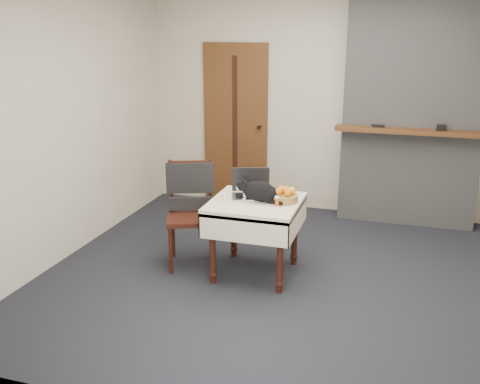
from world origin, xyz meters
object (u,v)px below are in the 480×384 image
Objects in this scene: laptop at (251,190)px; fruit_basket at (285,196)px; cream_jar at (225,197)px; door at (236,125)px; cat at (260,191)px; pill_bottle at (277,201)px; side_table at (255,213)px; chair at (191,198)px.

fruit_basket is at bearing -30.07° from laptop.
cream_jar is (-0.19, -0.18, -0.03)m from laptop.
door is at bearing 92.79° from laptop.
pill_bottle is at bearing -26.00° from cat.
side_table is 1.77× the size of cat.
side_table is 0.22m from laptop.
pill_bottle is (0.48, -0.01, 0.01)m from cream_jar.
cat reaches higher than pill_bottle.
cat is at bearing 11.91° from cream_jar.
chair is at bearing 170.48° from side_table.
pill_bottle reaches higher than cream_jar.
door reaches higher than cream_jar.
laptop is at bearing 146.55° from pill_bottle.
door is 2.24m from fruit_basket.
cat is 0.20m from pill_bottle.
side_table is at bearing -67.66° from door.
door reaches higher than fruit_basket.
cream_jar is 0.28× the size of fruit_basket.
cat is 0.22m from fruit_basket.
chair reaches higher than cat.
fruit_basket is at bearing -24.85° from chair.
laptop is at bearing 123.33° from side_table.
fruit_basket reaches higher than cream_jar.
pill_bottle is (0.29, -0.19, -0.02)m from laptop.
fruit_basket is (0.25, 0.05, 0.17)m from side_table.
door is at bearing 118.79° from fruit_basket.
chair is (-0.40, 0.18, -0.11)m from cream_jar.
laptop is at bearing 44.05° from cream_jar.
laptop is (0.75, -1.89, -0.24)m from door.
pill_bottle reaches higher than side_table.
cream_jar is at bearing -45.04° from chair.
door is 24.02× the size of pill_bottle.
chair is at bearing -85.27° from door.
chair is (-0.88, 0.19, -0.12)m from pill_bottle.
cat is at bearing -66.80° from door.
cat is (0.11, -0.12, 0.03)m from laptop.
cat reaches higher than cream_jar.
pill_bottle is at bearing -106.62° from fruit_basket.
door is at bearing 73.79° from chair.
cream_jar is (0.56, -2.07, -0.27)m from door.
pill_bottle is 0.91m from chair.
fruit_basket is at bearing 73.38° from pill_bottle.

